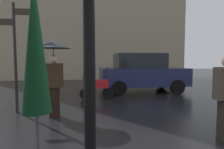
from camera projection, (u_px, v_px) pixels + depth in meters
name	position (u px, v px, depth m)	size (l,w,h in m)	color
folded_patio_umbrella_near	(35.00, 54.00, 1.97)	(0.44, 0.44, 2.47)	black
pedestrian_with_umbrella	(53.00, 59.00, 5.16)	(0.92, 0.92, 2.07)	black
parked_scooter	(96.00, 85.00, 7.58)	(1.35, 0.32, 1.23)	black
parked_car_left	(142.00, 72.00, 9.38)	(4.14, 2.02, 1.86)	#1E234C
street_signpost	(15.00, 47.00, 5.57)	(1.08, 0.08, 3.18)	black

